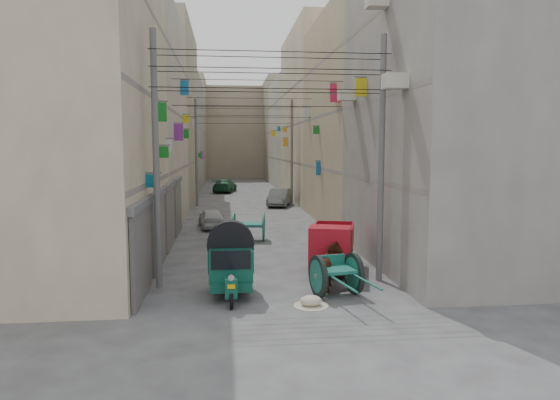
{
  "coord_description": "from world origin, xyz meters",
  "views": [
    {
      "loc": [
        -1.47,
        -9.83,
        4.42
      ],
      "look_at": [
        0.33,
        6.5,
        2.68
      ],
      "focal_mm": 32.0,
      "sensor_mm": 36.0,
      "label": 1
    }
  ],
  "objects": [
    {
      "name": "second_cart",
      "position": [
        -0.38,
        13.63,
        0.7
      ],
      "size": [
        1.66,
        1.51,
        1.32
      ],
      "rotation": [
        0.0,
        0.0,
        -0.13
      ],
      "color": "#155E4F",
      "rests_on": "ground"
    },
    {
      "name": "ground",
      "position": [
        0.0,
        0.0,
        0.0
      ],
      "size": [
        140.0,
        140.0,
        0.0
      ],
      "primitive_type": "plane",
      "color": "#404042",
      "rests_on": "ground"
    },
    {
      "name": "horse",
      "position": [
        1.77,
        5.14,
        0.69
      ],
      "size": [
        1.12,
        1.78,
        1.39
      ],
      "primitive_type": "imported",
      "rotation": [
        0.0,
        0.0,
        2.9
      ],
      "color": "maroon",
      "rests_on": "ground"
    },
    {
      "name": "auto_rickshaw",
      "position": [
        -1.33,
        4.8,
        1.01
      ],
      "size": [
        1.4,
        2.45,
        1.72
      ],
      "rotation": [
        0.0,
        0.0,
        -0.01
      ],
      "color": "black",
      "rests_on": "ground"
    },
    {
      "name": "ac_units",
      "position": [
        3.65,
        7.67,
        7.43
      ],
      "size": [
        0.7,
        6.55,
        3.35
      ],
      "color": "beige",
      "rests_on": "ground"
    },
    {
      "name": "mini_truck",
      "position": [
        2.22,
        7.12,
        0.85
      ],
      "size": [
        2.23,
        3.41,
        1.77
      ],
      "rotation": [
        0.0,
        0.0,
        -0.29
      ],
      "color": "black",
      "rests_on": "ground"
    },
    {
      "name": "building_row_right",
      "position": [
        8.0,
        34.13,
        6.46
      ],
      "size": [
        8.0,
        62.0,
        14.0
      ],
      "color": "gray",
      "rests_on": "ground"
    },
    {
      "name": "overhead_cables",
      "position": [
        0.0,
        14.4,
        6.77
      ],
      "size": [
        7.4,
        22.52,
        1.12
      ],
      "color": "black",
      "rests_on": "ground"
    },
    {
      "name": "building_row_left",
      "position": [
        -8.0,
        34.13,
        6.46
      ],
      "size": [
        8.0,
        62.0,
        14.0
      ],
      "color": "beige",
      "rests_on": "ground"
    },
    {
      "name": "distant_car_green",
      "position": [
        -1.52,
        39.72,
        0.65
      ],
      "size": [
        2.63,
        4.75,
        1.3
      ],
      "primitive_type": "imported",
      "rotation": [
        0.0,
        0.0,
        2.95
      ],
      "color": "#1B5031",
      "rests_on": "ground"
    },
    {
      "name": "signboards",
      "position": [
        -0.01,
        21.66,
        3.43
      ],
      "size": [
        8.22,
        40.52,
        5.67
      ],
      "color": "orange",
      "rests_on": "ground"
    },
    {
      "name": "distant_car_white",
      "position": [
        -2.25,
        17.6,
        0.54
      ],
      "size": [
        1.68,
        3.33,
        1.09
      ],
      "primitive_type": "imported",
      "rotation": [
        0.0,
        0.0,
        3.27
      ],
      "color": "#BDBDBD",
      "rests_on": "ground"
    },
    {
      "name": "utility_poles",
      "position": [
        0.0,
        17.0,
        4.0
      ],
      "size": [
        7.4,
        22.2,
        8.0
      ],
      "color": "#5C5C5F",
      "rests_on": "ground"
    },
    {
      "name": "tonga_cart",
      "position": [
        1.8,
        4.49,
        0.65
      ],
      "size": [
        1.56,
        2.92,
        1.25
      ],
      "rotation": [
        0.0,
        0.0,
        0.2
      ],
      "color": "black",
      "rests_on": "ground"
    },
    {
      "name": "feed_sack",
      "position": [
        0.87,
        3.54,
        0.15
      ],
      "size": [
        0.61,
        0.49,
        0.3
      ],
      "primitive_type": "ellipsoid",
      "color": "#BDB59C",
      "rests_on": "ground"
    },
    {
      "name": "end_cap_building",
      "position": [
        0.0,
        66.0,
        6.5
      ],
      "size": [
        22.0,
        10.0,
        13.0
      ],
      "primitive_type": "cube",
      "color": "gray",
      "rests_on": "ground"
    },
    {
      "name": "shutters_left",
      "position": [
        -3.92,
        10.38,
        1.49
      ],
      "size": [
        0.18,
        14.4,
        2.88
      ],
      "color": "#46464B",
      "rests_on": "ground"
    },
    {
      "name": "distant_car_grey",
      "position": [
        2.58,
        27.52,
        0.66
      ],
      "size": [
        2.32,
        4.2,
        1.31
      ],
      "primitive_type": "imported",
      "rotation": [
        0.0,
        0.0,
        -0.25
      ],
      "color": "#585D5B",
      "rests_on": "ground"
    }
  ]
}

